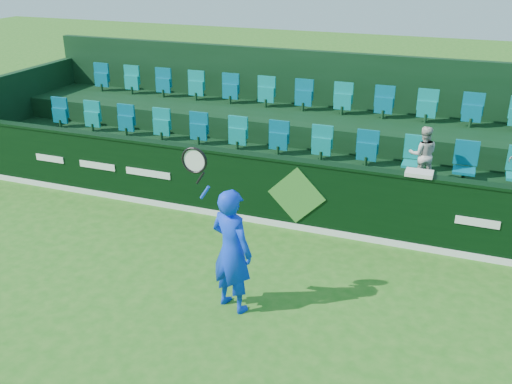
% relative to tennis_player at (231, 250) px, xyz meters
% --- Properties ---
extents(ground, '(60.00, 60.00, 0.00)m').
position_rel_tennis_player_xyz_m(ground, '(0.14, -1.21, -0.95)').
color(ground, '#246919').
rests_on(ground, ground).
extents(sponsor_hoarding, '(16.00, 0.25, 1.35)m').
position_rel_tennis_player_xyz_m(sponsor_hoarding, '(0.15, 2.79, -0.27)').
color(sponsor_hoarding, black).
rests_on(sponsor_hoarding, ground).
extents(stand_tier_front, '(16.00, 2.00, 0.80)m').
position_rel_tennis_player_xyz_m(stand_tier_front, '(0.14, 3.89, -0.55)').
color(stand_tier_front, black).
rests_on(stand_tier_front, ground).
extents(stand_tier_back, '(16.00, 1.80, 1.30)m').
position_rel_tennis_player_xyz_m(stand_tier_back, '(0.14, 5.79, -0.30)').
color(stand_tier_back, black).
rests_on(stand_tier_back, ground).
extents(stand_rear, '(16.00, 4.10, 2.60)m').
position_rel_tennis_player_xyz_m(stand_rear, '(0.14, 6.24, 0.27)').
color(stand_rear, black).
rests_on(stand_rear, ground).
extents(seat_row_front, '(13.50, 0.50, 0.60)m').
position_rel_tennis_player_xyz_m(seat_row_front, '(0.14, 4.29, 0.15)').
color(seat_row_front, '#046179').
rests_on(seat_row_front, stand_tier_front).
extents(seat_row_back, '(13.50, 0.50, 0.60)m').
position_rel_tennis_player_xyz_m(seat_row_back, '(0.14, 6.09, 0.65)').
color(seat_row_back, '#046179').
rests_on(seat_row_back, stand_tier_back).
extents(tennis_player, '(1.13, 0.65, 2.52)m').
position_rel_tennis_player_xyz_m(tennis_player, '(0.00, 0.00, 0.00)').
color(tennis_player, '#0D36E9').
rests_on(tennis_player, ground).
extents(spectator_left, '(0.60, 0.51, 1.07)m').
position_rel_tennis_player_xyz_m(spectator_left, '(2.18, 3.91, 0.39)').
color(spectator_left, beige).
rests_on(spectator_left, stand_tier_front).
extents(towel, '(0.45, 0.29, 0.07)m').
position_rel_tennis_player_xyz_m(towel, '(2.23, 2.79, 0.44)').
color(towel, silver).
rests_on(towel, sponsor_hoarding).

